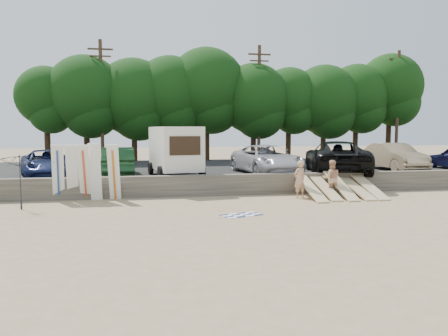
{
  "coord_description": "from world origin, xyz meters",
  "views": [
    {
      "loc": [
        -7.15,
        -17.53,
        3.17
      ],
      "look_at": [
        -3.27,
        3.0,
        1.32
      ],
      "focal_mm": 35.0,
      "sensor_mm": 36.0,
      "label": 1
    }
  ],
  "objects_px": {
    "car_0": "(47,164)",
    "car_3": "(336,157)",
    "car_4": "(394,157)",
    "beachgoer_b": "(331,178)",
    "box_trailer": "(175,149)",
    "beachgoer_a": "(300,179)",
    "beach_umbrella": "(22,181)",
    "cooler": "(334,192)",
    "car_1": "(118,161)",
    "car_2": "(267,159)"
  },
  "relations": [
    {
      "from": "car_0",
      "to": "car_3",
      "type": "bearing_deg",
      "value": -17.72
    },
    {
      "from": "car_4",
      "to": "beachgoer_b",
      "type": "bearing_deg",
      "value": -142.08
    },
    {
      "from": "box_trailer",
      "to": "car_0",
      "type": "height_order",
      "value": "box_trailer"
    },
    {
      "from": "beachgoer_a",
      "to": "beachgoer_b",
      "type": "relative_size",
      "value": 1.0
    },
    {
      "from": "beachgoer_b",
      "to": "car_4",
      "type": "bearing_deg",
      "value": -129.18
    },
    {
      "from": "car_3",
      "to": "beach_umbrella",
      "type": "distance_m",
      "value": 16.18
    },
    {
      "from": "cooler",
      "to": "car_4",
      "type": "bearing_deg",
      "value": 46.46
    },
    {
      "from": "car_3",
      "to": "car_4",
      "type": "bearing_deg",
      "value": -149.94
    },
    {
      "from": "car_1",
      "to": "car_2",
      "type": "height_order",
      "value": "car_2"
    },
    {
      "from": "car_1",
      "to": "car_4",
      "type": "height_order",
      "value": "car_4"
    },
    {
      "from": "car_3",
      "to": "beachgoer_a",
      "type": "xyz_separation_m",
      "value": [
        -3.64,
        -3.97,
        -0.74
      ]
    },
    {
      "from": "box_trailer",
      "to": "car_1",
      "type": "bearing_deg",
      "value": 153.86
    },
    {
      "from": "box_trailer",
      "to": "car_3",
      "type": "relative_size",
      "value": 0.67
    },
    {
      "from": "beach_umbrella",
      "to": "cooler",
      "type": "bearing_deg",
      "value": 4.94
    },
    {
      "from": "car_3",
      "to": "car_0",
      "type": "bearing_deg",
      "value": 14.6
    },
    {
      "from": "car_2",
      "to": "car_4",
      "type": "distance_m",
      "value": 8.19
    },
    {
      "from": "car_1",
      "to": "car_3",
      "type": "xyz_separation_m",
      "value": [
        12.03,
        -0.93,
        0.15
      ]
    },
    {
      "from": "beachgoer_a",
      "to": "beachgoer_b",
      "type": "bearing_deg",
      "value": 162.92
    },
    {
      "from": "car_2",
      "to": "car_4",
      "type": "xyz_separation_m",
      "value": [
        8.17,
        0.56,
        0.02
      ]
    },
    {
      "from": "car_1",
      "to": "box_trailer",
      "type": "bearing_deg",
      "value": 160.4
    },
    {
      "from": "car_2",
      "to": "car_1",
      "type": "bearing_deg",
      "value": 170.17
    },
    {
      "from": "car_4",
      "to": "beach_umbrella",
      "type": "distance_m",
      "value": 20.52
    },
    {
      "from": "car_4",
      "to": "cooler",
      "type": "height_order",
      "value": "car_4"
    },
    {
      "from": "car_0",
      "to": "car_1",
      "type": "distance_m",
      "value": 3.56
    },
    {
      "from": "car_0",
      "to": "cooler",
      "type": "height_order",
      "value": "car_0"
    },
    {
      "from": "car_2",
      "to": "beachgoer_b",
      "type": "relative_size",
      "value": 3.31
    },
    {
      "from": "beachgoer_b",
      "to": "car_2",
      "type": "bearing_deg",
      "value": -53.96
    },
    {
      "from": "car_4",
      "to": "cooler",
      "type": "bearing_deg",
      "value": -142.94
    },
    {
      "from": "car_4",
      "to": "cooler",
      "type": "relative_size",
      "value": 13.06
    },
    {
      "from": "box_trailer",
      "to": "car_1",
      "type": "xyz_separation_m",
      "value": [
        -2.97,
        0.91,
        -0.7
      ]
    },
    {
      "from": "box_trailer",
      "to": "cooler",
      "type": "distance_m",
      "value": 8.39
    },
    {
      "from": "beachgoer_a",
      "to": "beachgoer_b",
      "type": "xyz_separation_m",
      "value": [
        1.59,
        0.06,
        0.0
      ]
    },
    {
      "from": "box_trailer",
      "to": "beachgoer_a",
      "type": "relative_size",
      "value": 2.51
    },
    {
      "from": "beachgoer_a",
      "to": "cooler",
      "type": "xyz_separation_m",
      "value": [
        1.93,
        0.47,
        -0.71
      ]
    },
    {
      "from": "car_2",
      "to": "beachgoer_b",
      "type": "xyz_separation_m",
      "value": [
        1.88,
        -4.36,
        -0.63
      ]
    },
    {
      "from": "car_0",
      "to": "beachgoer_a",
      "type": "bearing_deg",
      "value": -36.44
    },
    {
      "from": "beach_umbrella",
      "to": "box_trailer",
      "type": "bearing_deg",
      "value": 36.31
    },
    {
      "from": "car_2",
      "to": "car_3",
      "type": "xyz_separation_m",
      "value": [
        3.94,
        -0.46,
        0.11
      ]
    },
    {
      "from": "car_0",
      "to": "car_1",
      "type": "relative_size",
      "value": 1.11
    },
    {
      "from": "beachgoer_a",
      "to": "beachgoer_b",
      "type": "distance_m",
      "value": 1.59
    },
    {
      "from": "car_1",
      "to": "car_3",
      "type": "bearing_deg",
      "value": 173.0
    },
    {
      "from": "box_trailer",
      "to": "beach_umbrella",
      "type": "distance_m",
      "value": 8.03
    },
    {
      "from": "car_1",
      "to": "cooler",
      "type": "distance_m",
      "value": 11.3
    },
    {
      "from": "car_0",
      "to": "beachgoer_a",
      "type": "xyz_separation_m",
      "value": [
        11.92,
        -4.48,
        -0.55
      ]
    },
    {
      "from": "car_0",
      "to": "beachgoer_b",
      "type": "height_order",
      "value": "car_0"
    },
    {
      "from": "box_trailer",
      "to": "car_0",
      "type": "xyz_separation_m",
      "value": [
        -6.5,
        0.49,
        -0.75
      ]
    },
    {
      "from": "car_3",
      "to": "beachgoer_b",
      "type": "xyz_separation_m",
      "value": [
        -2.05,
        -3.91,
        -0.74
      ]
    },
    {
      "from": "car_0",
      "to": "car_4",
      "type": "xyz_separation_m",
      "value": [
        19.79,
        0.51,
        0.1
      ]
    },
    {
      "from": "car_0",
      "to": "car_3",
      "type": "distance_m",
      "value": 15.57
    },
    {
      "from": "box_trailer",
      "to": "beachgoer_a",
      "type": "bearing_deg",
      "value": -45.5
    }
  ]
}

